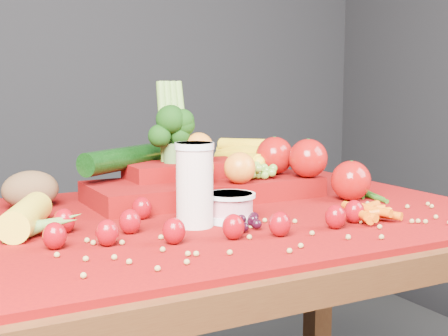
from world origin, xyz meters
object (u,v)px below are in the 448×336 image
table (229,262)px  yogurt_bowl (230,206)px  milk_glass (195,182)px  produce_mound (219,171)px

table → yogurt_bowl: yogurt_bowl is taller
table → milk_glass: 0.24m
milk_glass → yogurt_bowl: milk_glass is taller
milk_glass → yogurt_bowl: size_ratio=1.57×
table → produce_mound: (0.06, 0.15, 0.17)m
yogurt_bowl → produce_mound: produce_mound is taller
milk_glass → produce_mound: (0.17, 0.23, -0.02)m
table → milk_glass: bearing=-144.6°
milk_glass → produce_mound: bearing=53.5°
yogurt_bowl → milk_glass: bearing=-174.5°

